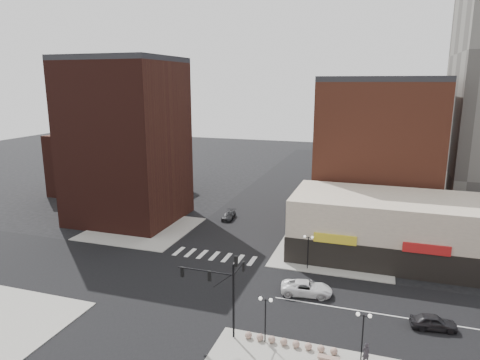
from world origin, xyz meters
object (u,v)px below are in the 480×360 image
(street_lamp_ne, at_px, (308,243))
(dark_sedan_east, at_px, (434,322))
(white_suv, at_px, (307,288))
(stone_bench, at_px, (329,359))
(street_lamp_se_a, at_px, (265,308))
(street_lamp_se_b, at_px, (363,324))
(pedestrian, at_px, (366,353))
(traffic_signal, at_px, (224,283))
(dark_sedan_north, at_px, (229,215))

(street_lamp_ne, relative_size, dark_sedan_east, 1.03)
(white_suv, height_order, stone_bench, white_suv)
(white_suv, distance_m, stone_bench, 11.33)
(street_lamp_se_a, height_order, street_lamp_se_b, same)
(street_lamp_se_a, bearing_deg, stone_bench, -10.80)
(street_lamp_se_b, xyz_separation_m, white_suv, (-6.05, 9.69, -2.54))
(stone_bench, bearing_deg, pedestrian, 17.43)
(white_suv, xyz_separation_m, stone_bench, (3.59, -10.74, -0.41))
(traffic_signal, xyz_separation_m, street_lamp_se_b, (11.76, -0.17, -1.67))
(dark_sedan_east, distance_m, dark_sedan_north, 37.51)
(street_lamp_se_b, distance_m, pedestrian, 2.31)
(street_lamp_se_a, distance_m, pedestrian, 8.65)
(street_lamp_ne, relative_size, stone_bench, 2.36)
(street_lamp_ne, distance_m, stone_bench, 17.90)
(street_lamp_se_a, xyz_separation_m, pedestrian, (8.34, -0.28, -2.27))
(street_lamp_se_a, height_order, stone_bench, street_lamp_se_a)
(dark_sedan_east, xyz_separation_m, dark_sedan_north, (-28.52, 24.37, -0.07))
(street_lamp_ne, bearing_deg, pedestrian, -65.73)
(white_suv, bearing_deg, traffic_signal, 141.06)
(street_lamp_se_b, distance_m, stone_bench, 3.98)
(street_lamp_ne, height_order, pedestrian, street_lamp_ne)
(stone_bench, bearing_deg, dark_sedan_east, 44.88)
(street_lamp_se_b, distance_m, dark_sedan_east, 9.48)
(dark_sedan_north, height_order, pedestrian, pedestrian)
(street_lamp_se_a, height_order, white_suv, street_lamp_se_a)
(street_lamp_se_a, height_order, dark_sedan_north, street_lamp_se_a)
(white_suv, xyz_separation_m, dark_sedan_east, (12.08, -2.85, -0.06))
(street_lamp_se_b, relative_size, dark_sedan_north, 0.97)
(street_lamp_se_a, distance_m, dark_sedan_north, 34.51)
(street_lamp_se_b, bearing_deg, street_lamp_ne, 113.63)
(pedestrian, bearing_deg, dark_sedan_east, -163.53)
(pedestrian, bearing_deg, street_lamp_se_b, -74.60)
(traffic_signal, height_order, street_lamp_se_b, traffic_signal)
(street_lamp_se_a, bearing_deg, traffic_signal, 177.43)
(dark_sedan_east, relative_size, dark_sedan_north, 0.94)
(dark_sedan_east, height_order, pedestrian, pedestrian)
(street_lamp_se_b, relative_size, street_lamp_ne, 1.00)
(stone_bench, bearing_deg, street_lamp_se_a, 171.16)
(street_lamp_ne, bearing_deg, street_lamp_se_b, -66.37)
(white_suv, bearing_deg, stone_bench, -169.47)
(traffic_signal, height_order, dark_sedan_east, traffic_signal)
(street_lamp_ne, relative_size, dark_sedan_north, 0.97)
(white_suv, relative_size, pedestrian, 2.99)
(street_lamp_se_a, height_order, pedestrian, street_lamp_se_a)
(dark_sedan_north, bearing_deg, stone_bench, -63.43)
(street_lamp_ne, height_order, dark_sedan_east, street_lamp_ne)
(street_lamp_se_b, relative_size, pedestrian, 2.31)
(traffic_signal, height_order, stone_bench, traffic_signal)
(street_lamp_se_b, bearing_deg, traffic_signal, 179.18)
(street_lamp_se_a, distance_m, stone_bench, 6.37)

